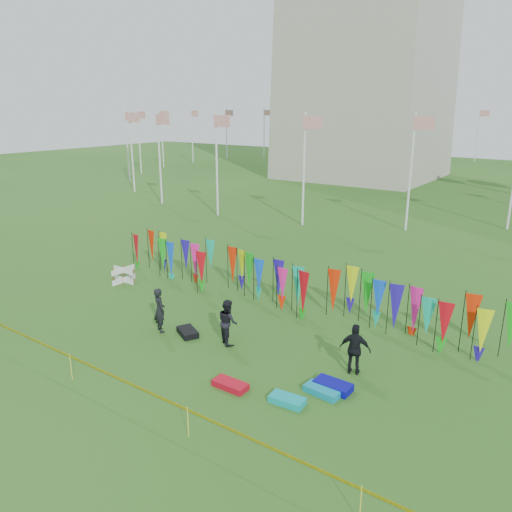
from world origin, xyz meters
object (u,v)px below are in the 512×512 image
Objects in this scene: box_kite at (124,275)px; kite_bag_blue at (333,386)px; person_mid at (228,322)px; kite_bag_black at (188,332)px; person_left at (160,310)px; person_right at (355,349)px; kite_bag_red at (230,385)px; kite_bag_teal at (322,391)px; kite_bag_turquoise at (287,400)px.

box_kite is 13.16m from kite_bag_blue.
kite_bag_black is at bearing 43.98° from person_mid.
person_left reaches higher than person_right.
kite_bag_blue is 3.17m from kite_bag_red.
kite_bag_turquoise is at bearing -120.39° from kite_bag_teal.
person_left is (5.49, -2.87, 0.48)m from box_kite.
kite_bag_red is at bearing -23.89° from box_kite.
person_left is at bearing -179.19° from kite_bag_blue.
kite_bag_teal is at bearing 65.93° from person_right.
kite_bag_black reaches higher than kite_bag_teal.
person_right is 4.16m from kite_bag_red.
person_mid reaches higher than kite_bag_red.
kite_bag_teal is (12.71, -3.19, -0.30)m from box_kite.
kite_bag_teal is at bearing -109.09° from kite_bag_blue.
kite_bag_blue is (12.86, -2.77, -0.28)m from box_kite.
kite_bag_red is at bearing -174.58° from person_left.
person_left is 1.70× the size of kite_bag_turquoise.
kite_bag_black is at bearing -137.87° from person_left.
kite_bag_turquoise is (6.61, -1.35, -0.78)m from person_left.
box_kite is 7.07m from kite_bag_black.
kite_bag_blue is (-0.12, -1.26, -0.74)m from person_right.
person_left is 7.41m from kite_bag_blue.
kite_bag_blue is at bearing -12.15° from box_kite.
person_right is 1.51× the size of kite_bag_blue.
kite_bag_blue is at bearing 62.63° from kite_bag_turquoise.
person_mid is 4.63m from kite_bag_teal.
kite_bag_red is (-2.75, -3.02, -0.76)m from person_right.
kite_bag_blue reaches higher than kite_bag_black.
person_right reaches higher than kite_bag_teal.
person_right is at bearing -6.62° from box_kite.
person_right is 1.67× the size of kite_bag_turquoise.
kite_bag_black reaches higher than kite_bag_turquoise.
person_mid reaches higher than box_kite.
person_left is at bearing -27.61° from box_kite.
kite_bag_red is (10.22, -4.53, -0.30)m from box_kite.
kite_bag_turquoise is at bearing -117.37° from kite_bag_blue.
kite_bag_turquoise is 1.05× the size of kite_bag_black.
person_left is at bearing 160.72° from kite_bag_red.
kite_bag_blue is 1.04× the size of kite_bag_teal.
box_kite is 13.07m from person_right.
person_right is 1.86m from kite_bag_teal.
kite_bag_turquoise is 1.20m from kite_bag_teal.
kite_bag_red is 4.14m from kite_bag_black.
kite_bag_blue is 1.02× the size of kite_bag_red.
kite_bag_turquoise is (12.11, -4.23, -0.30)m from box_kite.
kite_bag_black is (6.59, -2.53, -0.29)m from box_kite.
person_mid is at bearing 129.52° from kite_bag_red.
kite_bag_red is (-1.88, -0.30, -0.00)m from kite_bag_turquoise.
person_left is 1.61× the size of kite_bag_teal.
person_left reaches higher than person_mid.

